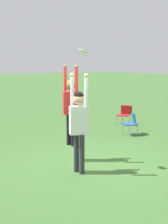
% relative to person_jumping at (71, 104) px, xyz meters
% --- Properties ---
extents(ground_plane, '(120.00, 120.00, 0.00)m').
position_rel_person_jumping_xyz_m(ground_plane, '(0.58, 0.27, -1.47)').
color(ground_plane, '#3D662D').
extents(person_jumping, '(0.53, 0.43, 2.04)m').
position_rel_person_jumping_xyz_m(person_jumping, '(0.00, 0.00, 0.00)').
color(person_jumping, black).
rests_on(person_jumping, ground_plane).
extents(person_defending, '(0.57, 0.46, 2.26)m').
position_rel_person_jumping_xyz_m(person_defending, '(0.81, -0.45, -0.26)').
color(person_defending, '#2D2D38').
rests_on(person_defending, ground_plane).
extents(frisbee, '(0.23, 0.22, 0.10)m').
position_rel_person_jumping_xyz_m(frisbee, '(0.64, -0.17, 1.26)').
color(frisbee, white).
extents(camping_chair_3, '(0.63, 0.69, 0.76)m').
position_rel_person_jumping_xyz_m(camping_chair_3, '(-2.24, 4.79, -1.03)').
color(camping_chair_3, gray).
rests_on(camping_chair_3, ground_plane).
extents(camping_chair_4, '(0.63, 0.70, 0.76)m').
position_rel_person_jumping_xyz_m(camping_chair_4, '(-0.81, 3.44, -1.02)').
color(camping_chair_4, gray).
rests_on(camping_chair_4, ground_plane).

